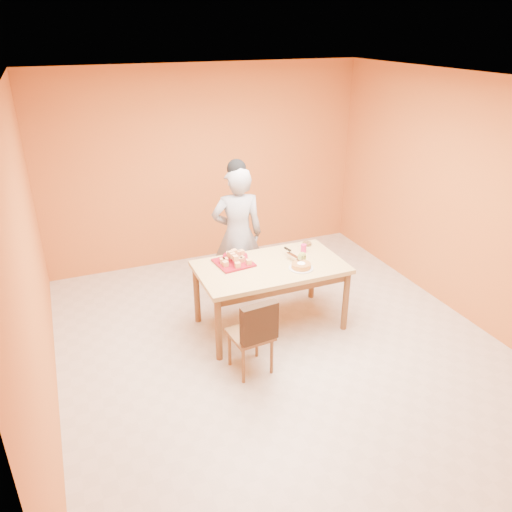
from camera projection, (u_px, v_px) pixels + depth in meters
name	position (u px, v px, depth m)	size (l,w,h in m)	color
floor	(280.00, 345.00, 5.37)	(5.00, 5.00, 0.00)	beige
ceiling	(286.00, 81.00, 4.22)	(5.00, 5.00, 0.00)	white
wall_back	(206.00, 166.00, 6.89)	(4.50, 4.50, 0.00)	#C26A2C
wall_left	(30.00, 269.00, 4.02)	(5.00, 5.00, 0.00)	#C26A2C
wall_right	(465.00, 200.00, 5.57)	(5.00, 5.00, 0.00)	#C26A2C
dining_table	(271.00, 273.00, 5.45)	(1.60, 0.90, 0.76)	tan
dining_chair	(251.00, 333.00, 4.81)	(0.42, 0.48, 0.84)	brown
pastry_pile	(233.00, 257.00, 5.42)	(0.34, 0.34, 0.11)	#E7A462
person	(238.00, 235.00, 5.97)	(0.61, 0.40, 1.69)	gray
pastry_platter	(234.00, 263.00, 5.45)	(0.38, 0.38, 0.02)	maroon
red_dinner_plate	(235.00, 256.00, 5.61)	(0.28, 0.28, 0.02)	maroon
white_cake_plate	(301.00, 268.00, 5.34)	(0.26, 0.26, 0.01)	silver
sponge_cake	(301.00, 266.00, 5.32)	(0.21, 0.21, 0.05)	#C98134
cake_server	(295.00, 256.00, 5.47)	(0.05, 0.25, 0.01)	white
egg_ornament	(302.00, 257.00, 5.45)	(0.10, 0.08, 0.12)	olive
magenta_glass	(304.00, 248.00, 5.71)	(0.06, 0.06, 0.09)	#D01F5C
checker_tin	(307.00, 244.00, 5.90)	(0.11, 0.11, 0.03)	#361E0E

